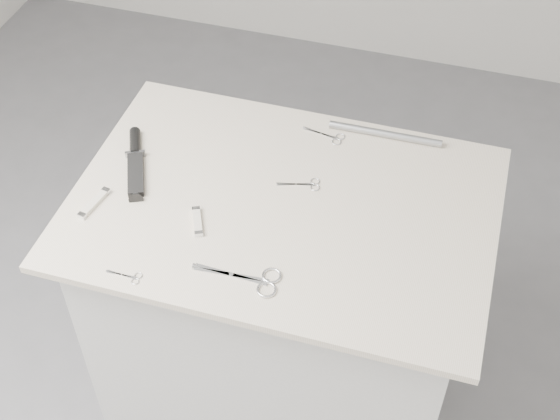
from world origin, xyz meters
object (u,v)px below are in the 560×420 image
(sheathed_knife, at_px, (135,159))
(embroidery_scissors_b, at_px, (331,137))
(plinth, at_px, (282,321))
(large_shears, at_px, (255,280))
(pocket_knife_a, at_px, (94,203))
(embroidery_scissors_a, at_px, (306,184))
(pocket_knife_b, at_px, (197,221))
(metal_rail, at_px, (385,134))
(tiny_scissors, at_px, (129,277))

(sheathed_knife, bearing_deg, embroidery_scissors_b, -87.11)
(plinth, height_order, large_shears, large_shears)
(pocket_knife_a, bearing_deg, large_shears, -93.10)
(plinth, relative_size, embroidery_scissors_a, 8.57)
(plinth, bearing_deg, large_shears, -87.97)
(plinth, height_order, embroidery_scissors_a, embroidery_scissors_a)
(embroidery_scissors_b, xyz_separation_m, pocket_knife_a, (-0.47, -0.39, 0.00))
(pocket_knife_a, height_order, pocket_knife_b, pocket_knife_a)
(embroidery_scissors_b, distance_m, pocket_knife_a, 0.62)
(embroidery_scissors_b, bearing_deg, pocket_knife_b, -109.60)
(plinth, distance_m, sheathed_knife, 0.62)
(embroidery_scissors_a, relative_size, pocket_knife_a, 0.98)
(embroidery_scissors_b, relative_size, metal_rail, 0.39)
(plinth, relative_size, pocket_knife_a, 8.38)
(sheathed_knife, height_order, pocket_knife_a, sheathed_knife)
(plinth, xyz_separation_m, sheathed_knife, (-0.39, 0.04, 0.48))
(tiny_scissors, bearing_deg, large_shears, 14.92)
(large_shears, distance_m, metal_rail, 0.57)
(sheathed_knife, distance_m, pocket_knife_b, 0.27)
(metal_rail, bearing_deg, sheathed_knife, -154.85)
(sheathed_knife, bearing_deg, large_shears, -148.87)
(plinth, distance_m, pocket_knife_a, 0.65)
(large_shears, distance_m, embroidery_scissors_a, 0.32)
(metal_rail, bearing_deg, plinth, -120.91)
(sheathed_knife, xyz_separation_m, pocket_knife_a, (-0.03, -0.17, -0.00))
(tiny_scissors, relative_size, sheathed_knife, 0.35)
(sheathed_knife, height_order, pocket_knife_b, sheathed_knife)
(embroidery_scissors_a, xyz_separation_m, sheathed_knife, (-0.43, -0.04, 0.01))
(tiny_scissors, height_order, metal_rail, metal_rail)
(tiny_scissors, xyz_separation_m, metal_rail, (0.44, 0.61, 0.01))
(sheathed_knife, bearing_deg, metal_rail, -89.36)
(large_shears, distance_m, tiny_scissors, 0.27)
(embroidery_scissors_a, distance_m, pocket_knife_b, 0.28)
(embroidery_scissors_b, xyz_separation_m, tiny_scissors, (-0.31, -0.57, -0.00))
(pocket_knife_a, distance_m, metal_rail, 0.75)
(embroidery_scissors_a, relative_size, tiny_scissors, 1.32)
(plinth, xyz_separation_m, embroidery_scissors_a, (0.04, 0.08, 0.47))
(tiny_scissors, distance_m, metal_rail, 0.76)
(pocket_knife_b, bearing_deg, sheathed_knife, 30.36)
(plinth, xyz_separation_m, tiny_scissors, (-0.26, -0.31, 0.47))
(embroidery_scissors_b, bearing_deg, plinth, -90.10)
(plinth, bearing_deg, embroidery_scissors_b, 79.40)
(large_shears, relative_size, pocket_knife_b, 2.19)
(embroidery_scissors_a, height_order, tiny_scissors, same)
(embroidery_scissors_b, bearing_deg, metal_rail, 27.62)
(pocket_knife_b, bearing_deg, tiny_scissors, 130.46)
(embroidery_scissors_a, distance_m, tiny_scissors, 0.48)
(plinth, bearing_deg, pocket_knife_a, -163.11)
(pocket_knife_a, bearing_deg, sheathed_knife, -0.07)
(plinth, xyz_separation_m, metal_rail, (0.18, 0.31, 0.48))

